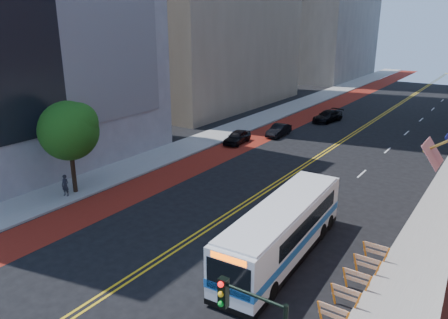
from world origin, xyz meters
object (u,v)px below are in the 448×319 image
at_px(car_a, 237,137).
at_px(car_b, 279,130).
at_px(street_tree, 69,128).
at_px(car_c, 328,116).
at_px(transit_bus, 283,230).
at_px(pedestrian, 65,185).

bearing_deg(car_a, car_b, 60.98).
distance_m(street_tree, car_a, 18.50).
bearing_deg(car_c, street_tree, -90.62).
bearing_deg(transit_bus, street_tree, 178.57).
bearing_deg(car_c, car_b, -90.10).
bearing_deg(street_tree, car_c, 78.35).
height_order(transit_bus, car_b, transit_bus).
xyz_separation_m(transit_bus, car_c, (-9.91, 31.79, -0.94)).
distance_m(car_a, pedestrian, 18.90).
relative_size(car_a, car_c, 0.84).
height_order(car_a, car_b, car_a).
distance_m(car_a, car_b, 5.44).
distance_m(transit_bus, car_b, 25.25).
height_order(street_tree, car_b, street_tree).
bearing_deg(pedestrian, car_a, 66.77).
bearing_deg(car_b, street_tree, -102.85).
xyz_separation_m(transit_bus, pedestrian, (-16.53, -1.40, -0.69)).
xyz_separation_m(street_tree, car_b, (4.79, 22.81, -4.27)).
bearing_deg(transit_bus, car_a, 125.67).
distance_m(car_b, car_c, 9.65).
relative_size(transit_bus, car_c, 2.42).
bearing_deg(car_c, transit_bus, -61.66).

